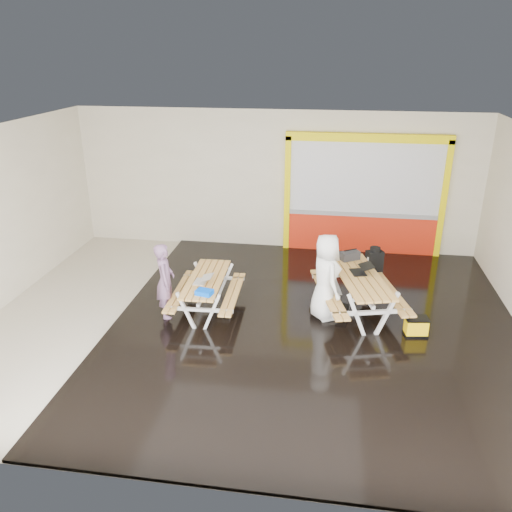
% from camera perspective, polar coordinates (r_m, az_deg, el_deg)
% --- Properties ---
extents(room, '(10.02, 8.02, 3.52)m').
position_cam_1_polar(room, '(9.10, -0.85, 2.24)').
color(room, beige).
rests_on(room, ground).
extents(deck, '(7.50, 7.98, 0.05)m').
position_cam_1_polar(deck, '(9.73, 6.55, -7.75)').
color(deck, black).
rests_on(deck, room).
extents(kiosk, '(3.88, 0.16, 3.00)m').
position_cam_1_polar(kiosk, '(12.85, 11.89, 6.35)').
color(kiosk, red).
rests_on(kiosk, room).
extents(picnic_table_left, '(1.32, 1.90, 0.74)m').
position_cam_1_polar(picnic_table_left, '(9.96, -5.53, -3.37)').
color(picnic_table_left, tan).
rests_on(picnic_table_left, deck).
extents(picnic_table_right, '(1.95, 2.44, 0.86)m').
position_cam_1_polar(picnic_table_right, '(9.98, 11.42, -3.18)').
color(picnic_table_right, tan).
rests_on(picnic_table_right, deck).
extents(person_left, '(0.48, 0.61, 1.48)m').
position_cam_1_polar(person_left, '(9.80, -10.09, -2.72)').
color(person_left, slate).
rests_on(person_left, deck).
extents(person_right, '(0.81, 0.96, 1.67)m').
position_cam_1_polar(person_right, '(9.63, 7.77, -2.32)').
color(person_right, white).
rests_on(person_right, deck).
extents(laptop_left, '(0.36, 0.32, 0.15)m').
position_cam_1_polar(laptop_left, '(9.70, -5.96, -2.67)').
color(laptop_left, silver).
rests_on(laptop_left, picnic_table_left).
extents(laptop_right, '(0.48, 0.45, 0.17)m').
position_cam_1_polar(laptop_right, '(10.00, 11.62, -1.54)').
color(laptop_right, black).
rests_on(laptop_right, picnic_table_right).
extents(blue_pouch, '(0.33, 0.26, 0.09)m').
position_cam_1_polar(blue_pouch, '(9.24, -5.77, -4.03)').
color(blue_pouch, '#004DEC').
rests_on(blue_pouch, picnic_table_left).
extents(toolbox, '(0.43, 0.37, 0.22)m').
position_cam_1_polar(toolbox, '(10.55, 10.41, 0.05)').
color(toolbox, black).
rests_on(toolbox, picnic_table_right).
extents(backpack, '(0.39, 0.33, 0.56)m').
position_cam_1_polar(backpack, '(10.87, 13.02, -0.46)').
color(backpack, black).
rests_on(backpack, picnic_table_right).
extents(dark_case, '(0.49, 0.40, 0.17)m').
position_cam_1_polar(dark_case, '(10.09, 8.90, -6.00)').
color(dark_case, black).
rests_on(dark_case, deck).
extents(fluke_bag, '(0.44, 0.32, 0.35)m').
position_cam_1_polar(fluke_bag, '(9.69, 17.40, -7.53)').
color(fluke_bag, black).
rests_on(fluke_bag, deck).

